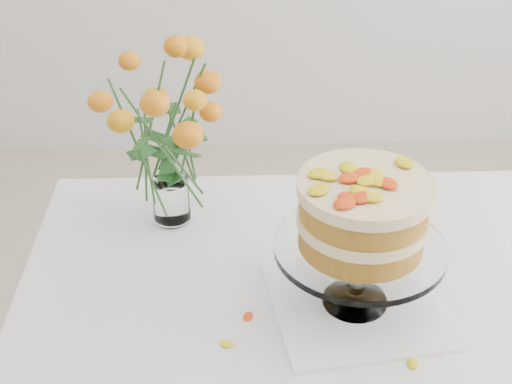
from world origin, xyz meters
TOP-DOWN VIEW (x-y plane):
  - table at (0.00, 0.00)m, footprint 1.43×0.93m
  - napkin at (-0.06, -0.02)m, footprint 0.35×0.35m
  - cake_stand at (-0.06, -0.02)m, footprint 0.31×0.31m
  - rose_vase at (-0.42, 0.27)m, footprint 0.29×0.29m
  - stray_petal_a at (-0.12, -0.10)m, footprint 0.03×0.02m
  - stray_petal_b at (-0.02, -0.14)m, footprint 0.03×0.02m
  - stray_petal_c at (0.02, -0.18)m, footprint 0.03×0.02m
  - stray_petal_d at (-0.26, -0.05)m, footprint 0.03×0.02m
  - stray_petal_e at (-0.30, -0.12)m, footprint 0.03×0.02m

SIDE VIEW (x-z plane):
  - table at x=0.00m, z-range 0.30..1.05m
  - stray_petal_a at x=-0.12m, z-range 0.76..0.76m
  - stray_petal_b at x=-0.02m, z-range 0.76..0.76m
  - stray_petal_c at x=0.02m, z-range 0.76..0.76m
  - stray_petal_d at x=-0.26m, z-range 0.76..0.76m
  - stray_petal_e at x=-0.30m, z-range 0.76..0.76m
  - napkin at x=-0.06m, z-range 0.76..0.77m
  - cake_stand at x=-0.06m, z-range 0.81..1.09m
  - rose_vase at x=-0.42m, z-range 0.79..1.21m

